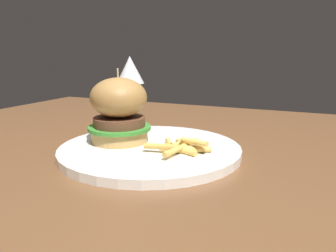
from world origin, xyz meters
name	(u,v)px	position (x,y,z in m)	size (l,w,h in m)	color
dining_table	(160,183)	(0.00, 0.00, 0.65)	(1.19, 0.87, 0.74)	brown
main_plate	(150,150)	(0.02, -0.09, 0.75)	(0.31, 0.31, 0.01)	white
burger_sandwich	(119,110)	(-0.04, -0.09, 0.81)	(0.11, 0.11, 0.13)	tan
fries_pile	(180,147)	(0.08, -0.10, 0.76)	(0.10, 0.10, 0.02)	#E0B251
wine_glass	(130,73)	(-0.15, 0.15, 0.86)	(0.07, 0.07, 0.16)	silver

